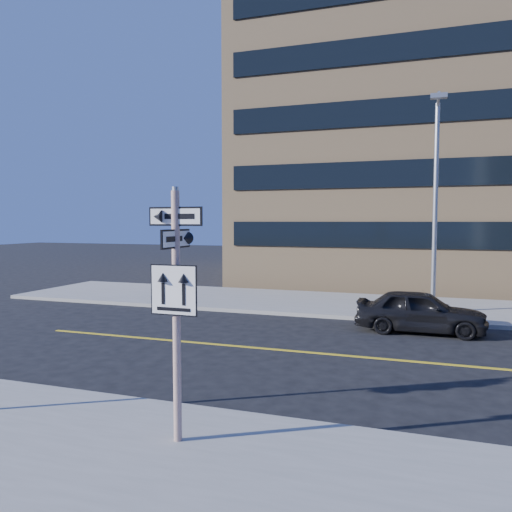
% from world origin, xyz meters
% --- Properties ---
extents(ground, '(120.00, 120.00, 0.00)m').
position_xyz_m(ground, '(0.00, 0.00, 0.00)').
color(ground, black).
rests_on(ground, ground).
extents(sign_pole, '(0.92, 0.92, 4.06)m').
position_xyz_m(sign_pole, '(0.00, -2.51, 2.44)').
color(sign_pole, silver).
rests_on(sign_pole, near_sidewalk).
extents(parked_car_a, '(1.69, 4.17, 1.42)m').
position_xyz_m(parked_car_a, '(3.56, 7.70, 0.71)').
color(parked_car_a, black).
rests_on(parked_car_a, ground).
extents(streetlight_a, '(0.55, 2.25, 8.00)m').
position_xyz_m(streetlight_a, '(4.00, 10.76, 4.76)').
color(streetlight_a, gray).
rests_on(streetlight_a, far_sidewalk).
extents(building_brick, '(18.00, 18.00, 18.00)m').
position_xyz_m(building_brick, '(2.00, 25.00, 9.00)').
color(building_brick, tan).
rests_on(building_brick, ground).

